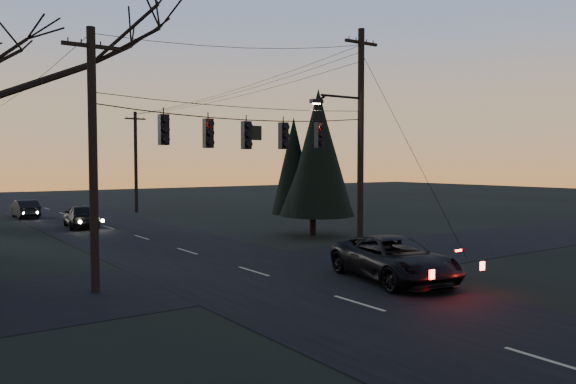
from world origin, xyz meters
TOP-DOWN VIEW (x-y plane):
  - ground_plane at (0.00, 0.00)m, footprint 160.00×160.00m
  - main_road at (0.00, 20.00)m, footprint 8.00×120.00m
  - cross_road at (0.00, 10.00)m, footprint 60.00×7.00m
  - utility_pole_right at (5.50, 10.00)m, footprint 5.00×0.30m
  - utility_pole_left at (-6.00, 10.00)m, footprint 1.80×0.30m
  - utility_pole_far_r at (5.50, 38.00)m, footprint 1.80×0.30m
  - span_signal_assembly at (-0.24, 10.00)m, footprint 11.50×0.44m
  - evergreen_right at (8.58, 17.42)m, footprint 4.33×4.33m
  - suv_near at (3.20, 5.68)m, footprint 3.68×5.99m
  - sedan_oncoming_a at (-1.44, 28.91)m, footprint 2.31×4.72m
  - sedan_oncoming_b at (-3.20, 38.01)m, footprint 1.51×4.12m

SIDE VIEW (x-z plane):
  - ground_plane at x=0.00m, z-range 0.00..0.00m
  - utility_pole_right at x=5.50m, z-range -5.00..5.00m
  - utility_pole_left at x=-6.00m, z-range -4.25..4.25m
  - utility_pole_far_r at x=5.50m, z-range -4.25..4.25m
  - cross_road at x=0.00m, z-range 0.00..0.02m
  - main_road at x=0.00m, z-range 0.00..0.02m
  - sedan_oncoming_b at x=-3.20m, z-range 0.00..1.35m
  - sedan_oncoming_a at x=-1.44m, z-range 0.00..1.55m
  - suv_near at x=3.20m, z-range 0.00..1.55m
  - evergreen_right at x=8.58m, z-range 0.59..8.79m
  - span_signal_assembly at x=-0.24m, z-range 4.53..6.06m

